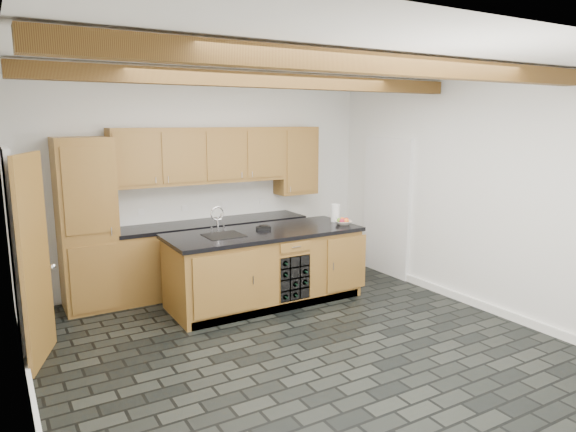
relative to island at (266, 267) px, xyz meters
name	(u,v)px	position (x,y,z in m)	size (l,w,h in m)	color
ground	(298,343)	(-0.31, -1.28, -0.46)	(5.00, 5.00, 0.00)	black
room_shell	(265,193)	(-0.39, -0.75, 1.06)	(5.01, 5.00, 5.00)	white
back_cabinetry	(187,220)	(-0.68, 0.95, 0.52)	(3.65, 0.62, 2.20)	olive
island	(266,267)	(0.00, 0.00, 0.00)	(2.48, 0.96, 0.93)	olive
faucet	(223,232)	(-0.56, 0.05, 0.50)	(0.45, 0.40, 0.34)	black
kitchen_scale	(263,228)	(0.01, 0.08, 0.49)	(0.19, 0.14, 0.05)	black
fruit_bowl	(343,223)	(1.07, -0.18, 0.49)	(0.22, 0.22, 0.05)	beige
fruit_cluster	(343,220)	(1.07, -0.18, 0.52)	(0.16, 0.17, 0.07)	red
paper_towel	(335,213)	(1.11, 0.06, 0.59)	(0.12, 0.12, 0.24)	white
mug	(116,227)	(-1.61, 0.95, 0.51)	(0.09, 0.09, 0.09)	white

